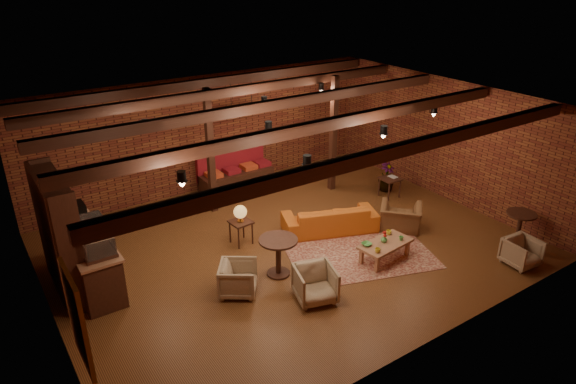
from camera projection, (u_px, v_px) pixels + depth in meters
floor at (289, 246)px, 11.67m from camera, size 10.00×10.00×0.00m
ceiling at (289, 108)px, 10.35m from camera, size 10.00×8.00×0.02m
wall_back at (208, 134)px, 14.03m from camera, size 10.00×0.02×3.20m
wall_front at (433, 265)px, 7.99m from camera, size 10.00×0.02×3.20m
wall_left at (39, 247)px, 8.47m from camera, size 0.02×8.00×3.20m
wall_right at (446, 140)px, 13.56m from camera, size 0.02×8.00×3.20m
ceiling_beams at (289, 114)px, 10.40m from camera, size 9.80×6.40×0.22m
ceiling_pipe at (250, 108)px, 11.71m from camera, size 9.60×0.12×0.12m
post_left at (210, 152)px, 12.67m from camera, size 0.16×0.16×3.20m
post_right at (333, 135)px, 13.95m from camera, size 0.16×0.16×3.20m
service_counter at (87, 248)px, 10.01m from camera, size 0.80×2.50×1.60m
plant_counter at (86, 224)px, 10.04m from camera, size 0.35×0.39×0.30m
shelving_hutch at (60, 234)px, 9.72m from camera, size 0.52×2.00×2.40m
chalkboard_menu at (78, 320)px, 6.77m from camera, size 0.08×0.96×1.46m
banquette at (236, 171)px, 14.45m from camera, size 2.10×0.70×1.00m
service_sign at (242, 111)px, 13.35m from camera, size 0.86×0.06×0.30m
ceiling_spotlights at (289, 125)px, 10.49m from camera, size 6.40×4.40×0.28m
rug at (357, 250)px, 11.48m from camera, size 3.71×3.25×0.01m
sofa at (330, 218)px, 12.21m from camera, size 2.39×1.61×0.65m
coffee_table at (385, 245)px, 10.98m from camera, size 1.27×0.74×0.67m
side_table_lamp at (240, 215)px, 11.49m from camera, size 0.48×0.48×0.95m
round_table_left at (278, 251)px, 10.39m from camera, size 0.79×0.79×0.83m
armchair_a at (238, 277)px, 9.88m from camera, size 0.93×0.94×0.71m
armchair_b at (315, 282)px, 9.68m from camera, size 0.90×0.87×0.75m
armchair_right at (401, 213)px, 12.24m from camera, size 1.10×1.12×0.83m
side_table_book at (390, 179)px, 13.90m from camera, size 0.51×0.51×0.57m
round_table_right at (520, 223)px, 11.58m from camera, size 0.65×0.65×0.77m
armchair_far at (522, 251)px, 10.81m from camera, size 0.70×0.66×0.67m
plant_tall at (389, 149)px, 13.98m from camera, size 1.69×1.69×2.47m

